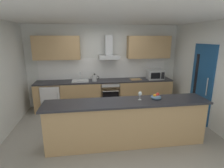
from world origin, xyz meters
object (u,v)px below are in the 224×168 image
kettle (95,78)px  refrigerator (52,97)px  wine_glass (140,94)px  fruit_bowl (156,97)px  microwave (155,75)px  sink (80,80)px  range_hood (109,52)px  oven (109,94)px  chopping_board (136,79)px

kettle → refrigerator: bearing=178.7°
kettle → wine_glass: (0.84, -2.01, 0.07)m
fruit_bowl → wine_glass: bearing=-179.4°
refrigerator → fruit_bowl: size_ratio=3.86×
refrigerator → microwave: bearing=-0.4°
sink → microwave: bearing=-0.9°
microwave → range_hood: (-1.49, 0.16, 0.74)m
microwave → fruit_bowl: bearing=-110.8°
oven → microwave: bearing=-1.1°
microwave → range_hood: size_ratio=0.69×
kettle → chopping_board: (1.31, 0.01, -0.09)m
oven → sink: sink is taller
refrigerator → fruit_bowl: fruit_bowl is taller
range_hood → fruit_bowl: bearing=-71.5°
microwave → fruit_bowl: (-0.76, -2.01, -0.05)m
microwave → sink: 2.39m
oven → wine_glass: size_ratio=4.50×
sink → range_hood: 1.25m
refrigerator → chopping_board: size_ratio=2.50×
refrigerator → fruit_bowl: bearing=-39.0°
chopping_board → kettle: bearing=-179.6°
microwave → chopping_board: microwave is taller
sink → wine_glass: 2.42m
oven → fruit_bowl: bearing=-70.4°
sink → kettle: 0.45m
kettle → chopping_board: kettle is taller
wine_glass → chopping_board: (0.47, 2.02, -0.17)m
refrigerator → microwave: size_ratio=1.70×
kettle → range_hood: size_ratio=0.40×
kettle → range_hood: 0.92m
kettle → fruit_bowl: (1.19, -2.00, -0.00)m
refrigerator → fruit_bowl: (2.51, -2.03, 0.58)m
refrigerator → sink: sink is taller
chopping_board → microwave: bearing=-0.4°
oven → kettle: (-0.46, -0.03, 0.55)m
microwave → range_hood: range_hood is taller
refrigerator → microwave: microwave is taller
refrigerator → oven: bearing=0.1°
microwave → chopping_board: bearing=179.6°
chopping_board → wine_glass: bearing=-103.2°
refrigerator → sink: 1.02m
refrigerator → sink: (0.88, 0.01, 0.50)m
fruit_bowl → range_hood: bearing=108.5°
oven → microwave: size_ratio=1.60×
refrigerator → microwave: 3.33m
microwave → wine_glass: 2.30m
chopping_board → range_hood: bearing=169.8°
oven → wine_glass: bearing=-79.6°
microwave → kettle: size_ratio=1.73×
refrigerator → range_hood: 2.25m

